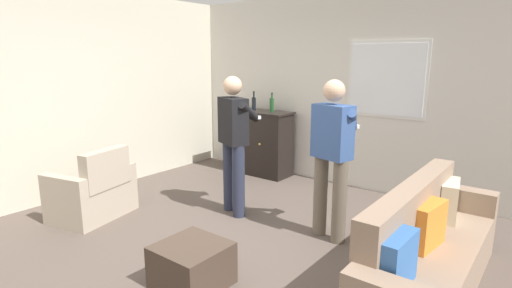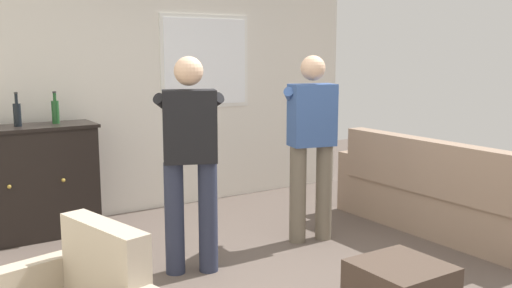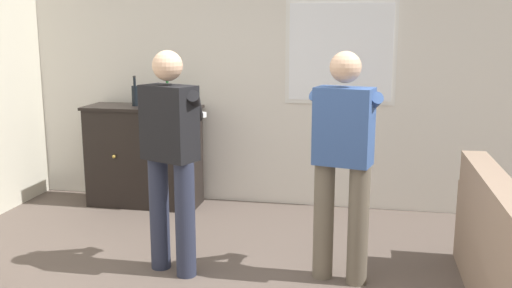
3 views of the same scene
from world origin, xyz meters
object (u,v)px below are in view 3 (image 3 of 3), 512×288
(sideboard_cabinet, at_px, (144,156))
(bottle_liquor_amber, at_px, (135,95))
(person_standing_right, at_px, (343,156))
(bottle_wine_green, at_px, (168,95))
(person_standing_left, at_px, (171,152))

(sideboard_cabinet, xyz_separation_m, bottle_liquor_amber, (-0.08, 0.01, 0.64))
(sideboard_cabinet, xyz_separation_m, person_standing_right, (2.11, -1.46, 0.41))
(bottle_wine_green, bearing_deg, person_standing_right, -39.15)
(sideboard_cabinet, height_order, bottle_wine_green, bottle_wine_green)
(sideboard_cabinet, height_order, bottle_liquor_amber, bottle_liquor_amber)
(bottle_liquor_amber, distance_m, person_standing_left, 1.84)
(bottle_wine_green, distance_m, person_standing_right, 2.40)
(bottle_wine_green, bearing_deg, sideboard_cabinet, -170.47)
(sideboard_cabinet, relative_size, person_standing_right, 0.71)
(sideboard_cabinet, bearing_deg, person_standing_right, -34.72)
(bottle_liquor_amber, distance_m, person_standing_right, 2.65)
(person_standing_right, bearing_deg, sideboard_cabinet, 145.28)
(bottle_liquor_amber, xyz_separation_m, person_standing_left, (0.94, -1.57, -0.22))
(sideboard_cabinet, relative_size, person_standing_left, 0.71)
(sideboard_cabinet, distance_m, person_standing_left, 1.82)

